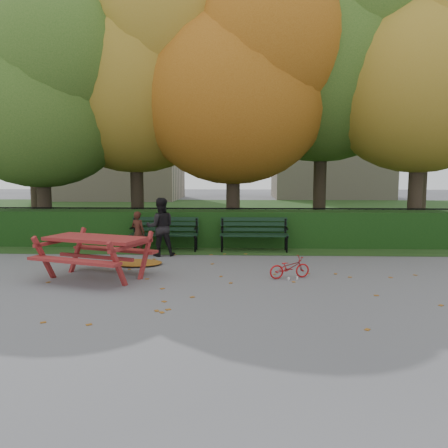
{
  "coord_description": "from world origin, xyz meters",
  "views": [
    {
      "loc": [
        0.71,
        -7.85,
        2.1
      ],
      "look_at": [
        0.38,
        1.34,
        1.0
      ],
      "focal_mm": 35.0,
      "sensor_mm": 36.0,
      "label": 1
    }
  ],
  "objects_px": {
    "tree_a": "(46,92)",
    "bench_left": "(165,231)",
    "tree_f": "(37,78)",
    "tree_g": "(438,87)",
    "child": "(138,232)",
    "tree_d": "(336,54)",
    "bicycle": "(290,267)",
    "tree_c": "(244,83)",
    "adult": "(160,227)",
    "tree_b": "(143,70)",
    "picnic_table": "(95,246)",
    "tree_e": "(436,71)",
    "bench_right": "(254,231)"
  },
  "relations": [
    {
      "from": "tree_a",
      "to": "bench_left",
      "type": "relative_size",
      "value": 4.16
    },
    {
      "from": "tree_f",
      "to": "bench_left",
      "type": "height_order",
      "value": "tree_f"
    },
    {
      "from": "tree_g",
      "to": "child",
      "type": "height_order",
      "value": "tree_g"
    },
    {
      "from": "tree_d",
      "to": "bicycle",
      "type": "height_order",
      "value": "tree_d"
    },
    {
      "from": "tree_c",
      "to": "child",
      "type": "xyz_separation_m",
      "value": [
        -2.74,
        -2.76,
        -4.27
      ]
    },
    {
      "from": "bicycle",
      "to": "tree_f",
      "type": "bearing_deg",
      "value": 29.43
    },
    {
      "from": "bench_left",
      "to": "adult",
      "type": "xyz_separation_m",
      "value": [
        0.04,
        -0.8,
        0.21
      ]
    },
    {
      "from": "tree_b",
      "to": "bench_left",
      "type": "distance_m",
      "value": 5.87
    },
    {
      "from": "tree_c",
      "to": "tree_d",
      "type": "height_order",
      "value": "tree_d"
    },
    {
      "from": "child",
      "to": "picnic_table",
      "type": "bearing_deg",
      "value": 110.16
    },
    {
      "from": "bicycle",
      "to": "tree_e",
      "type": "bearing_deg",
      "value": -59.83
    },
    {
      "from": "picnic_table",
      "to": "child",
      "type": "height_order",
      "value": "child"
    },
    {
      "from": "tree_c",
      "to": "bench_right",
      "type": "distance_m",
      "value": 4.87
    },
    {
      "from": "tree_e",
      "to": "bench_left",
      "type": "height_order",
      "value": "tree_e"
    },
    {
      "from": "child",
      "to": "adult",
      "type": "bearing_deg",
      "value": 179.72
    },
    {
      "from": "tree_d",
      "to": "tree_e",
      "type": "height_order",
      "value": "tree_d"
    },
    {
      "from": "tree_a",
      "to": "bench_right",
      "type": "relative_size",
      "value": 4.16
    },
    {
      "from": "tree_a",
      "to": "tree_g",
      "type": "bearing_deg",
      "value": 17.19
    },
    {
      "from": "tree_d",
      "to": "bench_left",
      "type": "relative_size",
      "value": 5.32
    },
    {
      "from": "tree_a",
      "to": "tree_g",
      "type": "distance_m",
      "value": 14.18
    },
    {
      "from": "tree_g",
      "to": "bench_left",
      "type": "bearing_deg",
      "value": -147.83
    },
    {
      "from": "tree_a",
      "to": "picnic_table",
      "type": "bearing_deg",
      "value": -58.77
    },
    {
      "from": "tree_c",
      "to": "bench_left",
      "type": "xyz_separation_m",
      "value": [
        -2.13,
        -2.26,
        -4.3
      ]
    },
    {
      "from": "tree_b",
      "to": "bench_right",
      "type": "xyz_separation_m",
      "value": [
        3.54,
        -3.04,
        -4.88
      ]
    },
    {
      "from": "tree_e",
      "to": "picnic_table",
      "type": "xyz_separation_m",
      "value": [
        -8.65,
        -5.25,
        -4.44
      ]
    },
    {
      "from": "bench_left",
      "to": "picnic_table",
      "type": "xyz_separation_m",
      "value": [
        -0.82,
        -3.18,
        0.13
      ]
    },
    {
      "from": "tree_b",
      "to": "child",
      "type": "relative_size",
      "value": 8.0
    },
    {
      "from": "tree_b",
      "to": "tree_e",
      "type": "bearing_deg",
      "value": -6.21
    },
    {
      "from": "tree_b",
      "to": "tree_g",
      "type": "distance_m",
      "value": 11.19
    },
    {
      "from": "tree_a",
      "to": "adult",
      "type": "height_order",
      "value": "tree_a"
    },
    {
      "from": "tree_d",
      "to": "bench_right",
      "type": "height_order",
      "value": "tree_d"
    },
    {
      "from": "tree_e",
      "to": "tree_f",
      "type": "xyz_separation_m",
      "value": [
        -13.66,
        3.47,
        0.61
      ]
    },
    {
      "from": "bench_left",
      "to": "picnic_table",
      "type": "distance_m",
      "value": 3.29
    },
    {
      "from": "tree_c",
      "to": "bicycle",
      "type": "distance_m",
      "value": 7.07
    },
    {
      "from": "tree_e",
      "to": "tree_g",
      "type": "distance_m",
      "value": 4.39
    },
    {
      "from": "tree_a",
      "to": "tree_f",
      "type": "relative_size",
      "value": 0.81
    },
    {
      "from": "tree_e",
      "to": "picnic_table",
      "type": "relative_size",
      "value": 3.48
    },
    {
      "from": "bench_right",
      "to": "bench_left",
      "type": "bearing_deg",
      "value": 180.0
    },
    {
      "from": "tree_b",
      "to": "bicycle",
      "type": "relative_size",
      "value": 10.57
    },
    {
      "from": "tree_d",
      "to": "child",
      "type": "xyz_separation_m",
      "value": [
        -5.78,
        -4.03,
        -5.43
      ]
    },
    {
      "from": "tree_d",
      "to": "bench_right",
      "type": "bearing_deg",
      "value": -128.23
    },
    {
      "from": "tree_c",
      "to": "bench_right",
      "type": "bearing_deg",
      "value": -83.3
    },
    {
      "from": "tree_c",
      "to": "child",
      "type": "relative_size",
      "value": 7.28
    },
    {
      "from": "bicycle",
      "to": "picnic_table",
      "type": "bearing_deg",
      "value": 75.75
    },
    {
      "from": "tree_f",
      "to": "child",
      "type": "distance_m",
      "value": 9.5
    },
    {
      "from": "tree_b",
      "to": "bench_right",
      "type": "height_order",
      "value": "tree_b"
    },
    {
      "from": "tree_f",
      "to": "child",
      "type": "relative_size",
      "value": 8.36
    },
    {
      "from": "tree_d",
      "to": "tree_b",
      "type": "bearing_deg",
      "value": -175.62
    },
    {
      "from": "tree_c",
      "to": "bench_left",
      "type": "bearing_deg",
      "value": -133.36
    },
    {
      "from": "tree_c",
      "to": "tree_d",
      "type": "distance_m",
      "value": 3.5
    }
  ]
}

